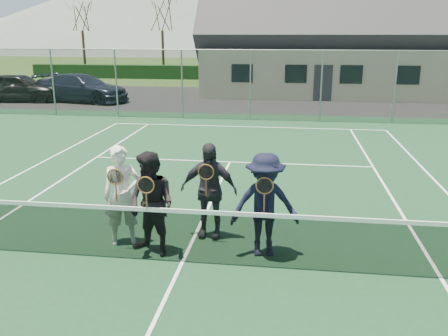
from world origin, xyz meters
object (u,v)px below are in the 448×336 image
(car_a, at_px, (19,87))
(player_a, at_px, (122,195))
(car_c, at_px, (82,88))
(player_b, at_px, (152,204))
(tennis_net, at_px, (182,233))
(clubhouse, at_px, (330,28))
(player_c, at_px, (209,190))
(car_b, at_px, (65,88))
(player_d, at_px, (265,205))

(car_a, bearing_deg, player_a, -150.44)
(car_c, height_order, player_b, player_b)
(car_a, bearing_deg, player_b, -149.60)
(tennis_net, bearing_deg, player_b, 155.10)
(tennis_net, bearing_deg, car_c, 118.19)
(clubhouse, xyz_separation_m, player_b, (-4.57, -23.73, -3.07))
(tennis_net, height_order, player_c, player_c)
(tennis_net, xyz_separation_m, player_c, (0.26, 1.13, 0.38))
(car_b, bearing_deg, player_a, -144.34)
(car_b, relative_size, player_a, 2.22)
(car_b, distance_m, player_b, 21.03)
(car_b, xyz_separation_m, player_c, (11.21, -17.43, 0.26))
(clubhouse, relative_size, player_a, 8.67)
(car_a, bearing_deg, car_b, -74.72)
(car_c, distance_m, tennis_net, 20.42)
(car_a, xyz_separation_m, clubhouse, (17.22, 6.30, 3.21))
(car_a, distance_m, car_b, 2.43)
(car_c, bearing_deg, car_a, 106.72)
(car_a, relative_size, clubhouse, 0.29)
(car_c, relative_size, player_b, 2.92)
(car_b, bearing_deg, player_b, -143.26)
(car_b, xyz_separation_m, tennis_net, (10.95, -18.56, -0.12))
(player_a, xyz_separation_m, player_c, (1.48, 0.50, -0.00))
(player_b, bearing_deg, player_d, 6.81)
(player_a, bearing_deg, player_c, 18.51)
(car_c, xyz_separation_m, player_d, (10.97, -17.50, 0.16))
(car_b, height_order, player_c, player_c)
(player_a, height_order, player_d, same)
(clubhouse, relative_size, player_c, 8.67)
(car_a, bearing_deg, car_c, -90.77)
(car_c, xyz_separation_m, tennis_net, (9.64, -17.99, -0.22))
(tennis_net, xyz_separation_m, player_d, (1.32, 0.49, 0.38))
(car_b, bearing_deg, car_c, -106.21)
(player_b, bearing_deg, tennis_net, -24.90)
(clubhouse, xyz_separation_m, player_d, (-2.68, -23.51, -3.07))
(car_c, bearing_deg, player_b, -140.96)
(car_c, bearing_deg, player_d, -135.99)
(car_a, distance_m, player_d, 22.53)
(car_c, relative_size, player_a, 2.92)
(player_b, distance_m, player_c, 1.20)
(tennis_net, height_order, player_b, player_b)
(car_c, relative_size, player_c, 2.92)
(player_b, bearing_deg, player_c, 45.94)
(clubhouse, xyz_separation_m, player_a, (-5.22, -23.37, -3.07))
(car_c, height_order, clubhouse, clubhouse)
(player_a, relative_size, player_c, 1.00)
(player_b, xyz_separation_m, player_c, (0.83, 0.86, 0.00))
(player_d, bearing_deg, car_a, 130.20)
(car_a, height_order, player_c, player_c)
(player_a, bearing_deg, car_a, 125.11)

